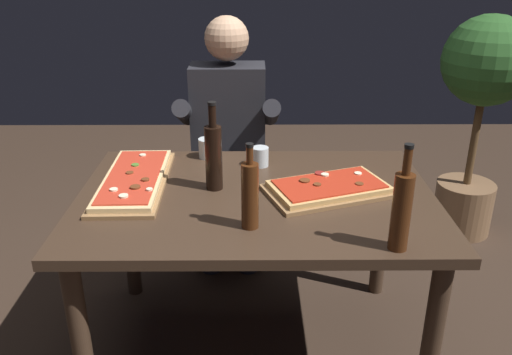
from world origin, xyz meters
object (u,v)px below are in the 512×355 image
at_px(wine_bottle_dark, 214,155).
at_px(potted_plant_corner, 482,98).
at_px(oil_bottle_amber, 250,194).
at_px(pizza_rectangular_front, 329,188).
at_px(tumbler_far_side, 260,157).
at_px(diner_chair, 230,170).
at_px(vinegar_bottle_green, 402,209).
at_px(pizza_rectangular_left, 134,180).
at_px(seated_diner, 228,133).
at_px(dining_table, 256,216).
at_px(tumbler_near_camera, 208,149).

bearing_deg(wine_bottle_dark, potted_plant_corner, 34.03).
bearing_deg(oil_bottle_amber, pizza_rectangular_front, 41.75).
relative_size(pizza_rectangular_front, tumbler_far_side, 6.40).
bearing_deg(diner_chair, vinegar_bottle_green, -64.98).
xyz_separation_m(pizza_rectangular_left, vinegar_bottle_green, (0.95, -0.51, 0.12)).
bearing_deg(seated_diner, vinegar_bottle_green, -62.72).
xyz_separation_m(wine_bottle_dark, vinegar_bottle_green, (0.62, -0.47, -0.00)).
xyz_separation_m(oil_bottle_amber, diner_chair, (-0.12, 1.12, -0.38)).
distance_m(pizza_rectangular_left, seated_diner, 0.73).
bearing_deg(dining_table, seated_diner, 100.75).
height_order(pizza_rectangular_front, diner_chair, diner_chair).
relative_size(pizza_rectangular_left, oil_bottle_amber, 2.08).
height_order(wine_bottle_dark, diner_chair, wine_bottle_dark).
height_order(tumbler_near_camera, seated_diner, seated_diner).
relative_size(vinegar_bottle_green, seated_diner, 0.27).
relative_size(dining_table, pizza_rectangular_left, 2.19).
xyz_separation_m(dining_table, wine_bottle_dark, (-0.17, 0.06, 0.24)).
relative_size(dining_table, tumbler_near_camera, 15.48).
bearing_deg(diner_chair, pizza_rectangular_left, -115.40).
bearing_deg(tumbler_near_camera, diner_chair, 80.06).
height_order(pizza_rectangular_left, wine_bottle_dark, wine_bottle_dark).
bearing_deg(dining_table, vinegar_bottle_green, -42.31).
distance_m(vinegar_bottle_green, seated_diner, 1.30).
bearing_deg(seated_diner, diner_chair, 90.00).
bearing_deg(oil_bottle_amber, diner_chair, 95.96).
height_order(pizza_rectangular_front, vinegar_bottle_green, vinegar_bottle_green).
xyz_separation_m(pizza_rectangular_left, diner_chair, (0.36, 0.75, -0.27)).
distance_m(vinegar_bottle_green, potted_plant_corner, 1.67).
relative_size(oil_bottle_amber, potted_plant_corner, 0.23).
bearing_deg(oil_bottle_amber, wine_bottle_dark, 114.01).
bearing_deg(potted_plant_corner, dining_table, -141.05).
height_order(oil_bottle_amber, tumbler_near_camera, oil_bottle_amber).
xyz_separation_m(dining_table, seated_diner, (-0.14, 0.74, 0.10)).
relative_size(seated_diner, potted_plant_corner, 1.02).
bearing_deg(vinegar_bottle_green, diner_chair, 115.02).
distance_m(tumbler_near_camera, potted_plant_corner, 1.63).
relative_size(wine_bottle_dark, seated_diner, 0.27).
relative_size(vinegar_bottle_green, diner_chair, 0.41).
bearing_deg(seated_diner, oil_bottle_amber, -83.33).
bearing_deg(vinegar_bottle_green, oil_bottle_amber, 162.82).
height_order(dining_table, pizza_rectangular_front, pizza_rectangular_front).
xyz_separation_m(wine_bottle_dark, tumbler_near_camera, (-0.05, 0.34, -0.10)).
relative_size(wine_bottle_dark, vinegar_bottle_green, 1.00).
bearing_deg(dining_table, tumbler_far_side, 86.07).
relative_size(pizza_rectangular_front, vinegar_bottle_green, 1.54).
height_order(dining_table, potted_plant_corner, potted_plant_corner).
relative_size(pizza_rectangular_left, seated_diner, 0.48).
xyz_separation_m(oil_bottle_amber, vinegar_bottle_green, (0.47, -0.15, 0.02)).
relative_size(tumbler_far_side, diner_chair, 0.10).
xyz_separation_m(vinegar_bottle_green, seated_diner, (-0.59, 1.15, -0.14)).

